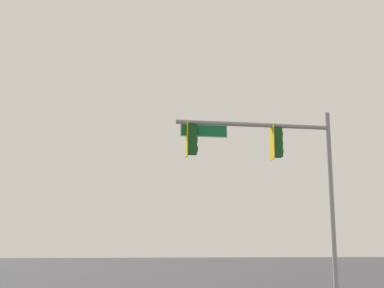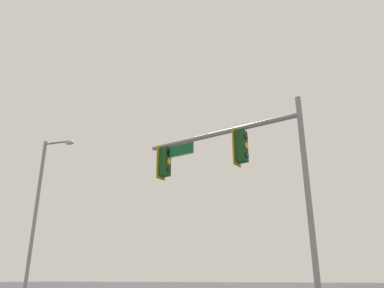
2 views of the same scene
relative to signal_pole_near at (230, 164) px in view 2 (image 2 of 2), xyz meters
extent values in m
cylinder|color=gray|center=(-2.50, 0.35, -1.81)|extent=(0.18, 0.18, 7.23)
cylinder|color=gray|center=(0.45, -0.06, 1.20)|extent=(5.93, 0.99, 0.17)
cube|color=gold|center=(-0.24, 0.03, 0.53)|extent=(0.10, 0.52, 1.30)
cube|color=#144719|center=(-0.43, 0.06, 0.53)|extent=(0.40, 0.37, 1.10)
cylinder|color=#144719|center=(-0.43, 0.06, 1.14)|extent=(0.04, 0.04, 0.12)
cylinder|color=#340503|center=(-0.63, 0.09, 0.86)|extent=(0.06, 0.22, 0.22)
cylinder|color=yellow|center=(-0.63, 0.09, 0.53)|extent=(0.06, 0.22, 0.22)
cylinder|color=black|center=(-0.63, 0.09, 0.20)|extent=(0.06, 0.22, 0.22)
cube|color=gold|center=(3.01, -0.42, 0.53)|extent=(0.10, 0.52, 1.30)
cube|color=#144719|center=(2.82, -0.39, 0.53)|extent=(0.40, 0.37, 1.10)
cylinder|color=#144719|center=(2.82, -0.39, 1.14)|extent=(0.04, 0.04, 0.12)
cylinder|color=#340503|center=(2.62, -0.36, 0.86)|extent=(0.06, 0.22, 0.22)
cylinder|color=yellow|center=(2.62, -0.36, 0.53)|extent=(0.06, 0.22, 0.22)
cylinder|color=black|center=(2.62, -0.36, 0.20)|extent=(0.06, 0.22, 0.22)
cube|color=#0F602D|center=(2.36, -0.33, 0.89)|extent=(1.71, 0.28, 0.42)
cube|color=white|center=(2.36, -0.33, 0.89)|extent=(1.76, 0.27, 0.48)
cylinder|color=gray|center=(11.57, -2.32, -1.00)|extent=(0.18, 0.18, 8.85)
cylinder|color=gray|center=(10.79, -2.43, 3.28)|extent=(1.58, 0.32, 0.10)
ellipsoid|color=silver|center=(10.00, -2.54, 3.18)|extent=(0.56, 0.28, 0.20)
camera|label=1|loc=(8.68, 17.94, -3.55)|focal=50.00mm
camera|label=2|loc=(-4.15, 11.59, -3.71)|focal=35.00mm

